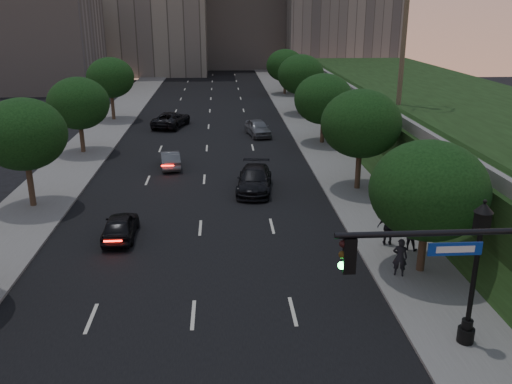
{
  "coord_description": "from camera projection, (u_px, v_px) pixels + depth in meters",
  "views": [
    {
      "loc": [
        1.26,
        -13.94,
        11.63
      ],
      "look_at": [
        2.81,
        9.51,
        3.6
      ],
      "focal_mm": 38.0,
      "sensor_mm": 36.0,
      "label": 1
    }
  ],
  "objects": [
    {
      "name": "tree_right_a",
      "position": [
        428.0,
        190.0,
        23.74
      ],
      "size": [
        5.2,
        5.2,
        6.24
      ],
      "color": "#38281C",
      "rests_on": "ground"
    },
    {
      "name": "sedan_near_left",
      "position": [
        120.0,
        226.0,
        28.58
      ],
      "size": [
        1.69,
        4.08,
        1.38
      ],
      "primitive_type": "imported",
      "rotation": [
        0.0,
        0.0,
        3.16
      ],
      "color": "black",
      "rests_on": "ground"
    },
    {
      "name": "road_surface",
      "position": [
        206.0,
        154.0,
        45.16
      ],
      "size": [
        16.0,
        140.0,
        0.02
      ],
      "primitive_type": "cube",
      "color": "black",
      "rests_on": "ground"
    },
    {
      "name": "pedestrian_c",
      "position": [
        389.0,
        227.0,
        27.37
      ],
      "size": [
        1.2,
        0.69,
        1.92
      ],
      "primitive_type": "imported",
      "rotation": [
        0.0,
        0.0,
        2.94
      ],
      "color": "black",
      "rests_on": "sidewalk_right"
    },
    {
      "name": "sedan_far_left",
      "position": [
        171.0,
        119.0,
        55.28
      ],
      "size": [
        4.07,
        6.14,
        1.57
      ],
      "primitive_type": "imported",
      "rotation": [
        0.0,
        0.0,
        2.86
      ],
      "color": "black",
      "rests_on": "ground"
    },
    {
      "name": "sedan_mid_left",
      "position": [
        170.0,
        159.0,
        41.24
      ],
      "size": [
        1.96,
        4.14,
        1.31
      ],
      "primitive_type": "imported",
      "rotation": [
        0.0,
        0.0,
        3.29
      ],
      "color": "#525659",
      "rests_on": "ground"
    },
    {
      "name": "tree_right_e",
      "position": [
        285.0,
        65.0,
        74.72
      ],
      "size": [
        5.2,
        5.2,
        6.24
      ],
      "color": "#38281C",
      "rests_on": "ground"
    },
    {
      "name": "tree_left_c",
      "position": [
        78.0,
        103.0,
        44.11
      ],
      "size": [
        5.0,
        5.0,
        6.34
      ],
      "color": "#38281C",
      "rests_on": "ground"
    },
    {
      "name": "sidewalk_left",
      "position": [
        81.0,
        156.0,
        44.5
      ],
      "size": [
        4.5,
        140.0,
        0.15
      ],
      "primitive_type": "cube",
      "color": "slate",
      "rests_on": "ground"
    },
    {
      "name": "tree_left_b",
      "position": [
        24.0,
        134.0,
        31.71
      ],
      "size": [
        5.0,
        5.0,
        6.71
      ],
      "color": "#38281C",
      "rests_on": "ground"
    },
    {
      "name": "pedestrian_a",
      "position": [
        400.0,
        257.0,
        24.2
      ],
      "size": [
        0.75,
        0.62,
        1.78
      ],
      "primitive_type": "imported",
      "rotation": [
        0.0,
        0.0,
        2.8
      ],
      "color": "black",
      "rests_on": "sidewalk_right"
    },
    {
      "name": "embankment",
      "position": [
        476.0,
        132.0,
        44.0
      ],
      "size": [
        18.0,
        90.0,
        4.0
      ],
      "primitive_type": "cube",
      "color": "black",
      "rests_on": "ground"
    },
    {
      "name": "tree_right_c",
      "position": [
        324.0,
        99.0,
        47.34
      ],
      "size": [
        5.2,
        5.2,
        6.24
      ],
      "color": "#38281C",
      "rests_on": "ground"
    },
    {
      "name": "sedan_near_right",
      "position": [
        254.0,
        180.0,
        35.94
      ],
      "size": [
        2.82,
        5.62,
        1.57
      ],
      "primitive_type": "imported",
      "rotation": [
        0.0,
        0.0,
        -0.12
      ],
      "color": "black",
      "rests_on": "ground"
    },
    {
      "name": "traffic_signal_mast",
      "position": [
        489.0,
        322.0,
        14.44
      ],
      "size": [
        5.68,
        0.56,
        7.0
      ],
      "color": "black",
      "rests_on": "ground"
    },
    {
      "name": "tree_right_d",
      "position": [
        301.0,
        75.0,
        60.4
      ],
      "size": [
        5.2,
        5.2,
        6.74
      ],
      "color": "#38281C",
      "rests_on": "ground"
    },
    {
      "name": "office_block_mid",
      "position": [
        242.0,
        0.0,
        109.32
      ],
      "size": [
        22.0,
        18.0,
        26.0
      ],
      "primitive_type": "cube",
      "color": "gray",
      "rests_on": "ground"
    },
    {
      "name": "street_lamp",
      "position": [
        474.0,
        280.0,
        18.82
      ],
      "size": [
        0.64,
        0.64,
        5.62
      ],
      "color": "black",
      "rests_on": "ground"
    },
    {
      "name": "pedestrian_b",
      "position": [
        410.0,
        234.0,
        26.84
      ],
      "size": [
        0.98,
        0.9,
        1.61
      ],
      "primitive_type": "imported",
      "rotation": [
        0.0,
        0.0,
        2.66
      ],
      "color": "black",
      "rests_on": "sidewalk_right"
    },
    {
      "name": "sidewalk_right",
      "position": [
        328.0,
        151.0,
        45.78
      ],
      "size": [
        4.5,
        140.0,
        0.15
      ],
      "primitive_type": "cube",
      "color": "slate",
      "rests_on": "ground"
    },
    {
      "name": "tree_left_d",
      "position": [
        110.0,
        78.0,
        57.21
      ],
      "size": [
        5.0,
        5.0,
        6.71
      ],
      "color": "#38281C",
      "rests_on": "ground"
    },
    {
      "name": "parapet_wall",
      "position": [
        376.0,
        105.0,
        42.71
      ],
      "size": [
        0.35,
        90.0,
        0.7
      ],
      "primitive_type": "cube",
      "color": "slate",
      "rests_on": "embankment"
    },
    {
      "name": "office_block_filler",
      "position": [
        32.0,
        41.0,
        79.05
      ],
      "size": [
        18.0,
        16.0,
        14.0
      ],
      "primitive_type": "cube",
      "color": "gray",
      "rests_on": "ground"
    },
    {
      "name": "sedan_far_right",
      "position": [
        258.0,
        128.0,
        51.48
      ],
      "size": [
        2.65,
        4.81,
        1.55
      ],
      "primitive_type": "imported",
      "rotation": [
        0.0,
        0.0,
        0.19
      ],
      "color": "slate",
      "rests_on": "ground"
    },
    {
      "name": "tree_right_b",
      "position": [
        361.0,
        124.0,
        34.91
      ],
      "size": [
        5.2,
        5.2,
        6.74
      ],
      "color": "#38281C",
      "rests_on": "ground"
    }
  ]
}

